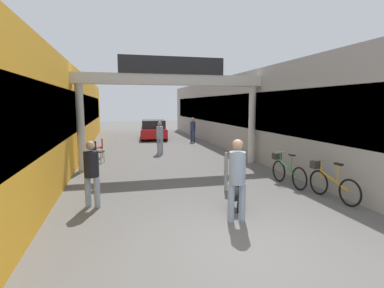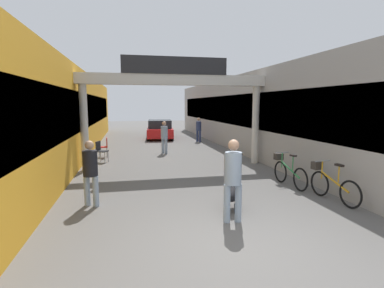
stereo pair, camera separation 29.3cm
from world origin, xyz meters
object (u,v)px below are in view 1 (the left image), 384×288
Objects in this scene: bicycle_green_second at (286,171)px; parked_car_red at (154,130)px; pedestrian_carrying_crate at (160,135)px; dog_on_leash at (235,193)px; bicycle_orange_nearest at (330,182)px; bollard_post_metal at (226,171)px; pedestrian_companion at (92,170)px; cafe_chair_black_nearer at (96,150)px; pedestrian_elderly_walking at (193,128)px; cafe_chair_red_farther at (100,146)px; pedestrian_with_dog at (237,175)px.

parked_car_red is (-2.45, 13.32, 0.21)m from bicycle_green_second.
pedestrian_carrying_crate reaches higher than dog_on_leash.
bollard_post_metal reaches higher than bicycle_orange_nearest.
pedestrian_companion is 0.94× the size of bicycle_green_second.
bollard_post_metal reaches higher than cafe_chair_black_nearer.
pedestrian_carrying_crate is at bearing -122.84° from pedestrian_elderly_walking.
pedestrian_elderly_walking is at bearing 46.40° from cafe_chair_black_nearer.
pedestrian_carrying_crate reaches higher than cafe_chair_red_farther.
pedestrian_elderly_walking reaches higher than parked_car_red.
pedestrian_companion is at bearing -102.46° from parked_car_red.
cafe_chair_black_nearer is (-5.63, -5.91, -0.35)m from pedestrian_elderly_walking.
pedestrian_companion reaches higher than pedestrian_elderly_walking.
bollard_post_metal is (0.92, -6.79, -0.35)m from pedestrian_carrying_crate.
bicycle_orange_nearest is at bearing -68.16° from pedestrian_carrying_crate.
bollard_post_metal is (0.58, 2.18, -0.43)m from pedestrian_with_dog.
pedestrian_companion is 1.43× the size of bollard_post_metal.
dog_on_leash is 0.51× the size of bicycle_green_second.
pedestrian_companion is 6.94m from cafe_chair_red_farther.
pedestrian_with_dog is 0.99m from dog_on_leash.
bicycle_orange_nearest and bicycle_green_second have the same top height.
cafe_chair_black_nearer is at bearing 118.03° from dog_on_leash.
pedestrian_elderly_walking is 1.83× the size of dog_on_leash.
pedestrian_elderly_walking is 12.68m from dog_on_leash.
bicycle_green_second is at bearing 4.18° from bollard_post_metal.
pedestrian_companion reaches higher than cafe_chair_black_nearer.
bollard_post_metal is at bearing -88.07° from parked_car_red.
cafe_chair_black_nearer is at bearing -93.47° from cafe_chair_red_farther.
bicycle_orange_nearest is 2.71m from bollard_post_metal.
pedestrian_companion is at bearing -172.95° from bicycle_green_second.
dog_on_leash is 0.96× the size of cafe_chair_red_farther.
bicycle_orange_nearest is 8.94m from cafe_chair_black_nearer.
pedestrian_carrying_crate reaches higher than parked_car_red.
dog_on_leash is at bearing -85.80° from pedestrian_carrying_crate.
pedestrian_carrying_crate is 0.95× the size of bicycle_orange_nearest.
bicycle_green_second is at bearing 7.05° from pedestrian_companion.
parked_car_red is at bearing 132.97° from pedestrian_elderly_walking.
pedestrian_carrying_crate reaches higher than bicycle_orange_nearest.
pedestrian_with_dog is 1.94× the size of cafe_chair_red_farther.
parked_car_red is at bearing 89.55° from pedestrian_with_dog.
pedestrian_carrying_crate is 0.39× the size of parked_car_red.
bicycle_green_second is at bearing 34.57° from dog_on_leash.
pedestrian_companion is 1.78× the size of cafe_chair_black_nearer.
bicycle_orange_nearest is at bearing -87.57° from pedestrian_elderly_walking.
pedestrian_companion is at bearing 151.12° from pedestrian_with_dog.
bicycle_orange_nearest is at bearing -7.88° from pedestrian_companion.
bicycle_green_second is (2.32, 1.60, 0.06)m from dog_on_leash.
pedestrian_elderly_walking reaches higher than bicycle_orange_nearest.
pedestrian_companion is at bearing -109.71° from pedestrian_carrying_crate.
pedestrian_companion is 14.35m from parked_car_red.
parked_car_red is at bearing 100.68° from bicycle_orange_nearest.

